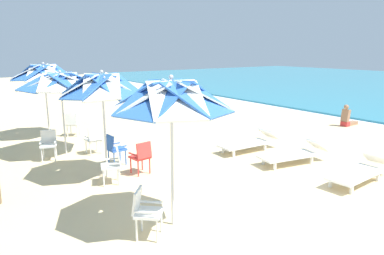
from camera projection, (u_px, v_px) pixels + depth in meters
name	position (u px, v px, depth m)	size (l,w,h in m)	color
ground_plane	(282.00, 196.00, 7.70)	(80.00, 80.00, 0.00)	beige
beach_umbrella_0	(171.00, 97.00, 5.96)	(2.20, 2.20, 2.75)	silver
plastic_chair_0	(145.00, 210.00, 5.94)	(0.63, 0.63, 0.87)	white
beach_umbrella_1	(102.00, 86.00, 8.37)	(2.12, 2.12, 2.68)	silver
plastic_chair_1	(113.00, 163.00, 8.35)	(0.56, 0.58, 0.87)	white
plastic_chair_2	(141.00, 155.00, 8.97)	(0.51, 0.49, 0.87)	red
plastic_chair_3	(114.00, 148.00, 9.69)	(0.46, 0.49, 0.87)	blue
beach_umbrella_2	(61.00, 82.00, 10.36)	(2.51, 2.51, 2.56)	silver
plastic_chair_4	(94.00, 138.00, 10.72)	(0.48, 0.46, 0.87)	white
plastic_chair_5	(48.00, 143.00, 10.17)	(0.58, 0.56, 0.87)	white
beach_umbrella_3	(44.00, 73.00, 12.49)	(2.32, 2.32, 2.71)	silver
plastic_chair_6	(73.00, 123.00, 12.91)	(0.63, 0.62, 0.87)	white
sun_lounger_0	(360.00, 171.00, 8.46)	(0.74, 2.18, 0.62)	white
sun_lounger_1	(294.00, 154.00, 9.86)	(1.01, 2.22, 0.62)	white
sun_lounger_2	(249.00, 142.00, 11.08)	(0.72, 2.17, 0.62)	white
beachgoer_seated	(347.00, 119.00, 14.69)	(0.30, 0.93, 0.92)	red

